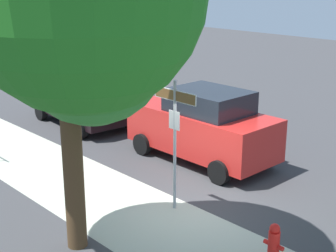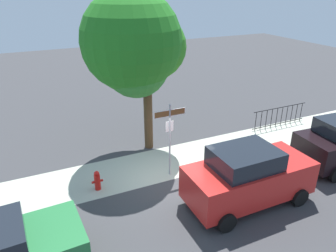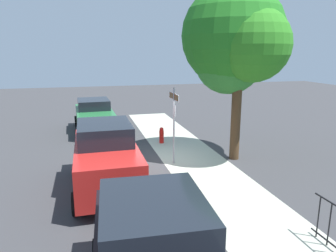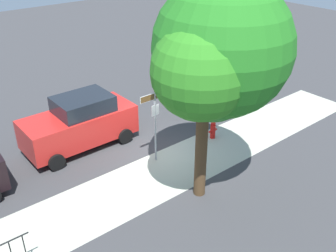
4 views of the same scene
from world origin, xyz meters
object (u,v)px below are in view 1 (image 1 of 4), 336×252
Objects in this scene: car_red at (203,126)px; car_black at (83,97)px; fire_hydrant at (274,243)px; street_sign at (175,123)px; shade_tree at (80,7)px.

car_black is at bearing 4.25° from car_red.
street_sign is at bearing -3.94° from fire_hydrant.
fire_hydrant is at bearing 176.06° from street_sign.
fire_hydrant is at bearing 169.54° from car_black.
car_red reaches higher than car_black.
street_sign is at bearing -82.93° from shade_tree.
shade_tree is 5.51m from fire_hydrant.
fire_hydrant is (-2.88, 0.20, -1.67)m from street_sign.
shade_tree reaches higher than car_black.
shade_tree reaches higher than street_sign.
car_red is 5.47m from fire_hydrant.
street_sign is 3.34m from fire_hydrant.
fire_hydrant is (-4.56, 2.93, -0.66)m from car_red.
street_sign is 3.65m from shade_tree.
street_sign is 3.36m from car_red.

